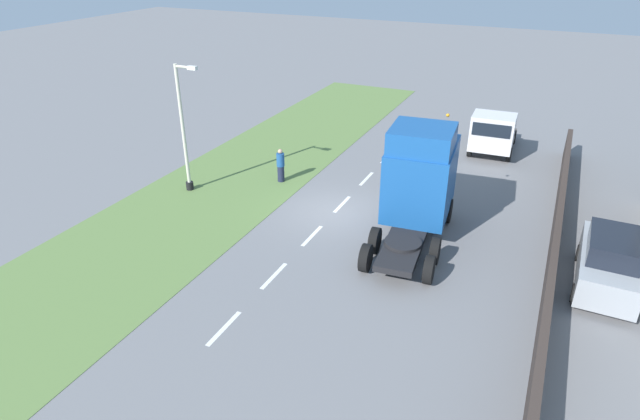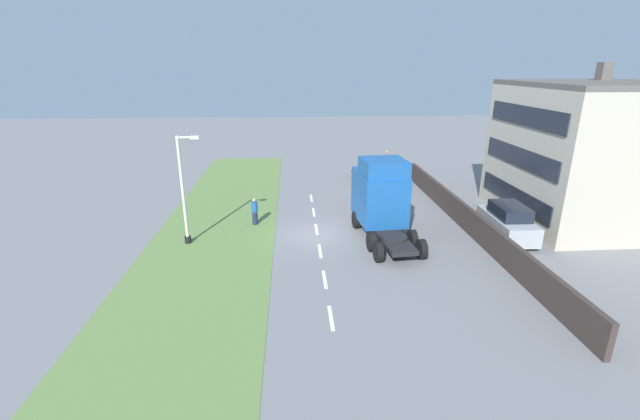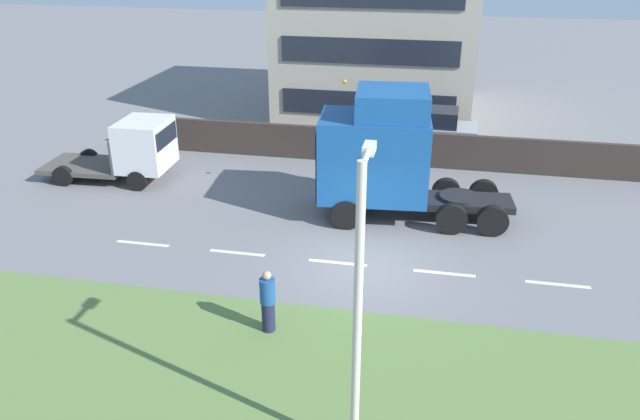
{
  "view_description": "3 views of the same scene",
  "coord_description": "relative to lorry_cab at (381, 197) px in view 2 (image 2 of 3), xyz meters",
  "views": [
    {
      "loc": [
        8.24,
        -19.41,
        10.87
      ],
      "look_at": [
        0.28,
        -2.14,
        1.17
      ],
      "focal_mm": 30.0,
      "sensor_mm": 36.0,
      "label": 1
    },
    {
      "loc": [
        -1.43,
        -23.24,
        9.49
      ],
      "look_at": [
        0.11,
        -0.58,
        1.75
      ],
      "focal_mm": 24.0,
      "sensor_mm": 36.0,
      "label": 2
    },
    {
      "loc": [
        -16.39,
        -1.86,
        9.32
      ],
      "look_at": [
        -1.72,
        1.1,
        2.51
      ],
      "focal_mm": 35.0,
      "sensor_mm": 36.0,
      "label": 3
    }
  ],
  "objects": [
    {
      "name": "ground_plane",
      "position": [
        -3.67,
        -0.03,
        -2.26
      ],
      "size": [
        120.0,
        120.0,
        0.0
      ],
      "primitive_type": "plane",
      "color": "slate",
      "rests_on": "ground"
    },
    {
      "name": "grass_verge",
      "position": [
        -9.67,
        -0.03,
        -2.25
      ],
      "size": [
        7.0,
        44.0,
        0.01
      ],
      "color": "#607F42",
      "rests_on": "ground"
    },
    {
      "name": "lane_markings",
      "position": [
        -3.67,
        -0.73,
        -2.26
      ],
      "size": [
        0.16,
        17.8,
        0.0
      ],
      "color": "white",
      "rests_on": "ground"
    },
    {
      "name": "boundary_wall",
      "position": [
        5.33,
        -0.03,
        -1.52
      ],
      "size": [
        0.25,
        24.0,
        1.49
      ],
      "color": "#382D28",
      "rests_on": "ground"
    },
    {
      "name": "building_block",
      "position": [
        13.94,
        1.66,
        2.01
      ],
      "size": [
        10.2,
        9.72,
        9.64
      ],
      "color": "#B7AD99",
      "rests_on": "ground"
    },
    {
      "name": "lorry_cab",
      "position": [
        0.0,
        0.0,
        0.0
      ],
      "size": [
        3.12,
        6.83,
        4.65
      ],
      "rotation": [
        0.0,
        0.0,
        0.09
      ],
      "color": "black",
      "rests_on": "ground"
    },
    {
      "name": "flatbed_truck",
      "position": [
        1.47,
        9.95,
        -0.94
      ],
      "size": [
        2.46,
        5.27,
        2.49
      ],
      "rotation": [
        0.0,
        0.0,
        3.18
      ],
      "color": "silver",
      "rests_on": "ground"
    },
    {
      "name": "parked_car",
      "position": [
        7.1,
        -1.28,
        -1.26
      ],
      "size": [
        2.05,
        4.42,
        2.05
      ],
      "rotation": [
        0.0,
        0.0,
        -0.03
      ],
      "color": "#9EA3A8",
      "rests_on": "ground"
    },
    {
      "name": "lamp_post",
      "position": [
        -10.9,
        -0.72,
        0.46
      ],
      "size": [
        1.3,
        0.35,
        6.01
      ],
      "color": "black",
      "rests_on": "ground"
    },
    {
      "name": "pedestrian",
      "position": [
        -7.44,
        1.98,
        -1.42
      ],
      "size": [
        0.39,
        0.39,
        1.71
      ],
      "color": "#1E233D",
      "rests_on": "ground"
    }
  ]
}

